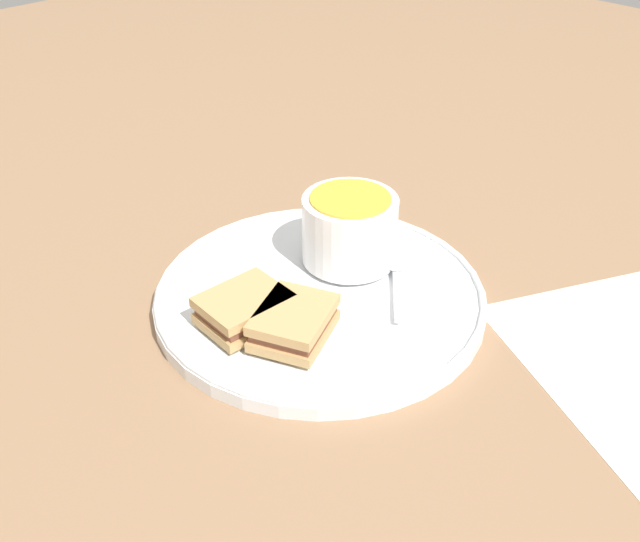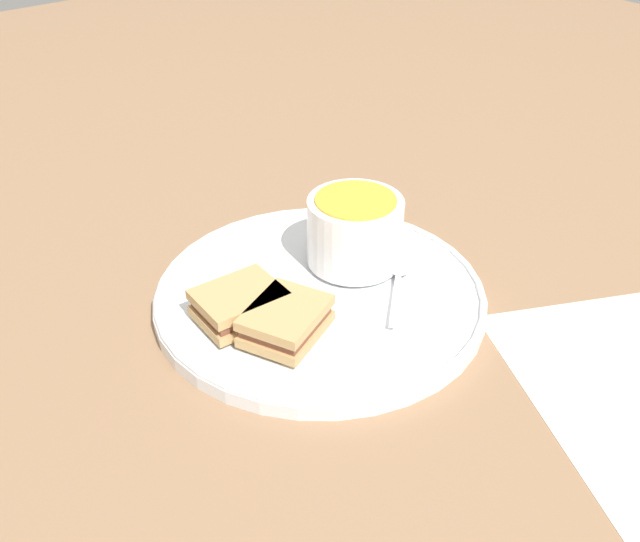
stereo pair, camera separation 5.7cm
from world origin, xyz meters
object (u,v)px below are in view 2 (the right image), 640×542
Objects in this scene: sandwich_half_near at (239,304)px; spoon at (399,271)px; soup_bowl at (355,230)px; sandwich_half_far at (286,321)px.

spoon is at bearing 75.72° from sandwich_half_near.
sandwich_half_near is (-0.04, -0.16, 0.01)m from spoon.
soup_bowl is 1.22× the size of sandwich_half_near.
spoon is 0.14m from sandwich_half_far.
sandwich_half_far is (0.01, -0.14, 0.01)m from spoon.
sandwich_half_far is at bearing 21.68° from sandwich_half_near.
spoon is (0.05, 0.02, -0.03)m from soup_bowl.
sandwich_half_near is at bearing -87.65° from soup_bowl.
sandwich_half_near is 0.05m from sandwich_half_far.
soup_bowl is at bearing 112.73° from sandwich_half_far.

